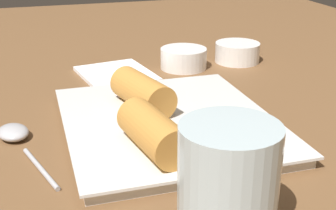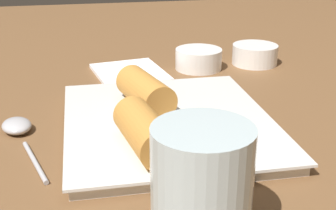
# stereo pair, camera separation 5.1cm
# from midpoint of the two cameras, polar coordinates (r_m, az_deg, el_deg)

# --- Properties ---
(table_surface) EXTENTS (1.80, 1.40, 0.02)m
(table_surface) POSITION_cam_midpoint_polar(r_m,az_deg,el_deg) (0.54, -5.31, -4.94)
(table_surface) COLOR brown
(table_surface) RESTS_ON ground
(serving_plate) EXTENTS (0.27, 0.24, 0.01)m
(serving_plate) POSITION_cam_midpoint_polar(r_m,az_deg,el_deg) (0.55, -2.67, -2.36)
(serving_plate) COLOR silver
(serving_plate) RESTS_ON table_surface
(roll_front_left) EXTENTS (0.10, 0.06, 0.04)m
(roll_front_left) POSITION_cam_midpoint_polar(r_m,az_deg,el_deg) (0.47, -5.16, -3.16)
(roll_front_left) COLOR #C68438
(roll_front_left) RESTS_ON serving_plate
(roll_front_right) EXTENTS (0.10, 0.06, 0.04)m
(roll_front_right) POSITION_cam_midpoint_polar(r_m,az_deg,el_deg) (0.57, -5.91, 1.66)
(roll_front_right) COLOR #C68438
(roll_front_right) RESTS_ON serving_plate
(dipping_bowl_near) EXTENTS (0.08, 0.08, 0.03)m
(dipping_bowl_near) POSITION_cam_midpoint_polar(r_m,az_deg,el_deg) (0.77, 0.01, 5.79)
(dipping_bowl_near) COLOR white
(dipping_bowl_near) RESTS_ON table_surface
(dipping_bowl_far) EXTENTS (0.08, 0.08, 0.03)m
(dipping_bowl_far) POSITION_cam_midpoint_polar(r_m,az_deg,el_deg) (0.81, 6.68, 6.48)
(dipping_bowl_far) COLOR white
(dipping_bowl_far) RESTS_ON table_surface
(spoon) EXTENTS (0.15, 0.06, 0.01)m
(spoon) POSITION_cam_midpoint_polar(r_m,az_deg,el_deg) (0.56, -20.63, -3.54)
(spoon) COLOR #B2B2B7
(spoon) RESTS_ON table_surface
(napkin) EXTENTS (0.14, 0.12, 0.01)m
(napkin) POSITION_cam_midpoint_polar(r_m,az_deg,el_deg) (0.74, -8.30, 3.70)
(napkin) COLOR white
(napkin) RESTS_ON table_surface
(drinking_glass) EXTENTS (0.08, 0.08, 0.09)m
(drinking_glass) POSITION_cam_midpoint_polar(r_m,az_deg,el_deg) (0.36, 3.21, -9.53)
(drinking_glass) COLOR silver
(drinking_glass) RESTS_ON table_surface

